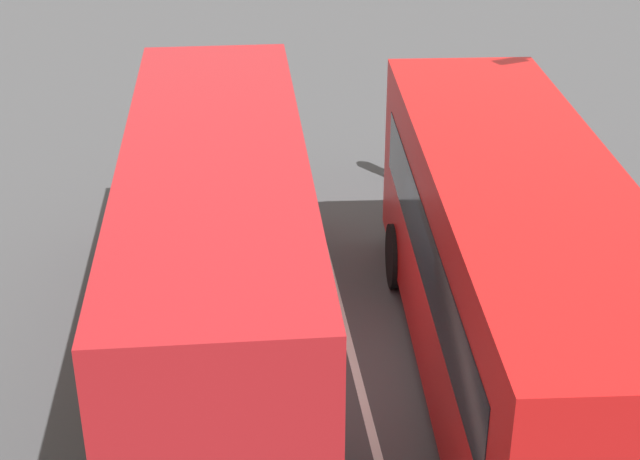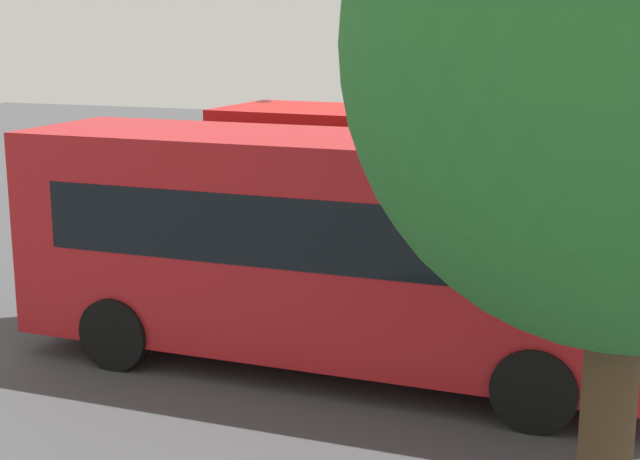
% 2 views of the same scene
% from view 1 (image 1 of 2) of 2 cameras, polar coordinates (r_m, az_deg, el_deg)
% --- Properties ---
extents(ground_plane, '(67.06, 67.06, 0.00)m').
position_cam_1_polar(ground_plane, '(13.78, 2.15, -8.40)').
color(ground_plane, '#424244').
extents(bus_far_left, '(9.32, 3.00, 3.32)m').
position_cam_1_polar(bus_far_left, '(12.73, 11.45, -2.50)').
color(bus_far_left, red).
rests_on(bus_far_left, ground).
extents(bus_center_left, '(9.24, 2.69, 3.32)m').
position_cam_1_polar(bus_center_left, '(13.17, -6.01, -0.99)').
color(bus_center_left, '#AD191E').
rests_on(bus_center_left, ground).
extents(pedestrian, '(0.45, 0.45, 1.82)m').
position_cam_1_polar(pedestrian, '(19.31, 4.64, 5.99)').
color(pedestrian, '#232833').
rests_on(pedestrian, ground).
extents(lane_stripe_outer_left, '(13.46, 0.14, 0.01)m').
position_cam_1_polar(lane_stripe_outer_left, '(13.78, 2.15, -8.38)').
color(lane_stripe_outer_left, silver).
rests_on(lane_stripe_outer_left, ground).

